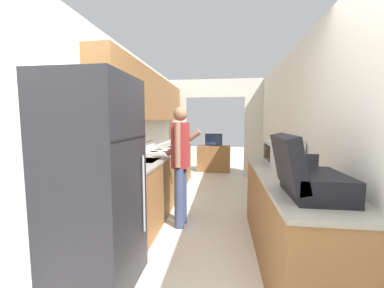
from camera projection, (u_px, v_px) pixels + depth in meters
The scene contains 14 objects.
wall_left at pixel (134, 117), 3.60m from camera, with size 0.38×7.31×2.50m.
wall_right at pixel (307, 138), 2.85m from camera, with size 0.06×7.31×2.50m.
wall_far_with_doorway at pixel (215, 122), 6.03m from camera, with size 2.79×0.06×2.50m.
counter_left at pixel (160, 177), 4.21m from camera, with size 0.62×3.67×0.91m.
counter_right at pixel (288, 219), 2.42m from camera, with size 0.62×2.23×0.91m.
refrigerator at pixel (95, 184), 2.02m from camera, with size 0.69×0.73×1.83m.
range_oven at pixel (163, 174), 4.40m from camera, with size 0.66×0.75×1.05m.
person at pixel (181, 163), 3.22m from camera, with size 0.53×0.39×1.64m.
suitcase at pixel (306, 176), 1.71m from camera, with size 0.47×0.55×0.45m.
microwave at pixel (283, 153), 3.00m from camera, with size 0.40×0.48×0.29m.
book_stack at pixel (291, 173), 2.38m from camera, with size 0.26×0.26×0.05m.
tv_cabinet at pixel (214, 159), 6.78m from camera, with size 0.94×0.42×0.74m.
television at pixel (214, 140), 6.68m from camera, with size 0.48×0.16×0.35m.
knife at pixel (171, 147), 4.90m from camera, with size 0.12×0.31×0.02m.
Camera 1 is at (0.23, -1.14, 1.46)m, focal length 22.00 mm.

